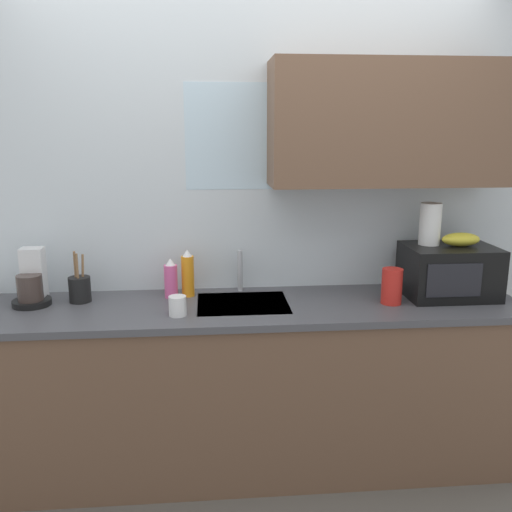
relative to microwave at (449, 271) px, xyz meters
The scene contains 12 objects.
kitchen_wall_assembly 0.97m from the microwave, 163.72° to the left, with size 3.49×0.42×2.50m.
counter_unit 1.18m from the microwave, behind, with size 2.72×0.63×0.90m.
sink_faucet 1.11m from the microwave, behind, with size 0.03×0.03×0.23m, color #B2B5BA.
microwave is the anchor object (origin of this frame).
banana_bunch 0.18m from the microwave, ahead, with size 0.20×0.11×0.07m, color gold.
paper_towel_roll 0.27m from the microwave, 152.62° to the left, with size 0.11×0.11×0.22m, color white.
coffee_maker 2.15m from the microwave, behind, with size 0.19×0.21×0.28m.
dish_soap_bottle_orange 1.38m from the microwave, behind, with size 0.07×0.07×0.25m.
dish_soap_bottle_pink 1.46m from the microwave, behind, with size 0.07×0.07×0.21m.
cereal_canister 0.36m from the microwave, 163.83° to the right, with size 0.10×0.10×0.18m, color red.
mug_white 1.43m from the microwave, behind, with size 0.08×0.08×0.10m, color white.
utensil_crock 1.92m from the microwave, behind, with size 0.11×0.11×0.27m.
Camera 1 is at (-0.23, -2.63, 1.77)m, focal length 38.35 mm.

